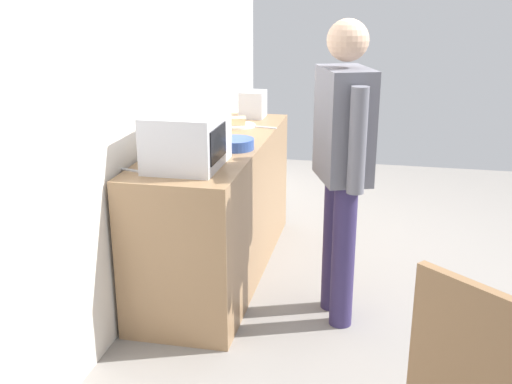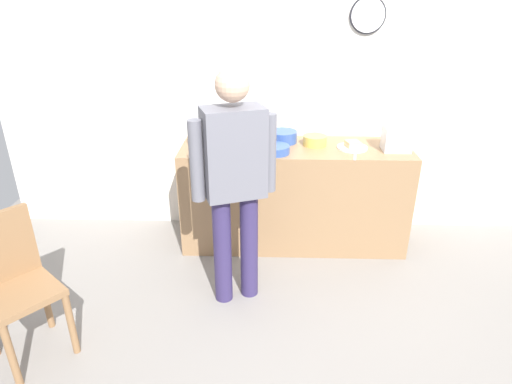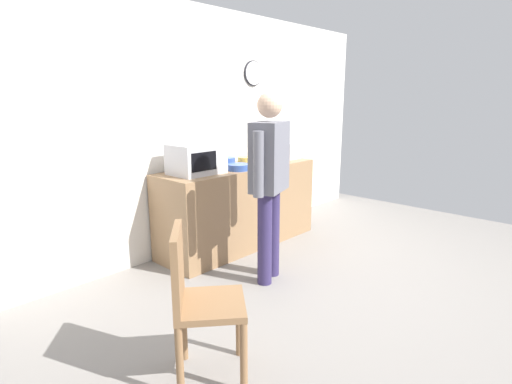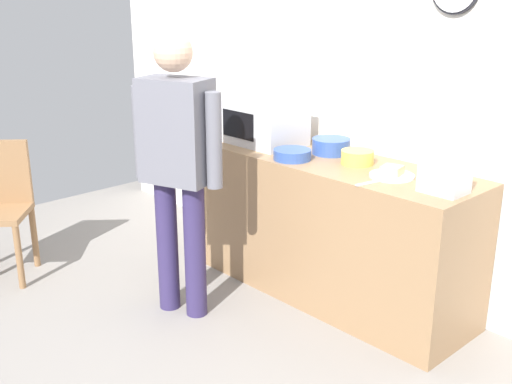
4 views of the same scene
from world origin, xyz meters
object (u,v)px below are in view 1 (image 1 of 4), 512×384
(cereal_bowl, at_px, (235,144))
(person_standing, at_px, (343,152))
(fork_utensil, at_px, (265,127))
(wooden_chair, at_px, (475,380))
(spoon_utensil, at_px, (129,170))
(salad_bowl, at_px, (193,136))
(toaster, at_px, (253,104))
(microwave, at_px, (187,139))
(mixing_bowl, at_px, (216,129))
(sandwich_plate, at_px, (238,124))

(cereal_bowl, bearing_deg, person_standing, -112.64)
(fork_utensil, distance_m, wooden_chair, 2.55)
(spoon_utensil, relative_size, person_standing, 0.10)
(salad_bowl, height_order, cereal_bowl, salad_bowl)
(person_standing, relative_size, wooden_chair, 1.81)
(fork_utensil, bearing_deg, cereal_bowl, 174.12)
(cereal_bowl, bearing_deg, fork_utensil, -5.88)
(salad_bowl, height_order, person_standing, person_standing)
(toaster, bearing_deg, salad_bowl, 168.45)
(spoon_utensil, distance_m, person_standing, 1.16)
(microwave, xyz_separation_m, person_standing, (0.14, -0.84, -0.07))
(cereal_bowl, distance_m, person_standing, 0.73)
(mixing_bowl, xyz_separation_m, person_standing, (-0.62, -0.89, 0.04))
(wooden_chair, bearing_deg, toaster, 27.72)
(sandwich_plate, height_order, cereal_bowl, same)
(spoon_utensil, height_order, wooden_chair, wooden_chair)
(cereal_bowl, bearing_deg, mixing_bowl, 32.20)
(salad_bowl, xyz_separation_m, fork_utensil, (0.57, -0.36, -0.05))
(microwave, relative_size, sandwich_plate, 1.98)
(fork_utensil, distance_m, spoon_utensil, 1.32)
(fork_utensil, bearing_deg, toaster, 24.53)
(microwave, distance_m, mixing_bowl, 0.77)
(cereal_bowl, height_order, fork_utensil, cereal_bowl)
(microwave, height_order, sandwich_plate, microwave)
(sandwich_plate, distance_m, mixing_bowl, 0.32)
(sandwich_plate, relative_size, toaster, 1.15)
(microwave, bearing_deg, sandwich_plate, -1.63)
(spoon_utensil, bearing_deg, person_standing, -75.00)
(salad_bowl, distance_m, fork_utensil, 0.67)
(mixing_bowl, xyz_separation_m, fork_utensil, (0.30, -0.28, -0.04))
(microwave, xyz_separation_m, salad_bowl, (0.49, 0.12, -0.10))
(sandwich_plate, relative_size, mixing_bowl, 1.27)
(toaster, relative_size, wooden_chair, 0.23)
(salad_bowl, distance_m, mixing_bowl, 0.28)
(sandwich_plate, xyz_separation_m, mixing_bowl, (-0.31, 0.08, 0.02))
(microwave, xyz_separation_m, sandwich_plate, (1.07, -0.03, -0.13))
(person_standing, bearing_deg, wooden_chair, -155.88)
(microwave, distance_m, person_standing, 0.85)
(sandwich_plate, distance_m, salad_bowl, 0.60)
(sandwich_plate, height_order, salad_bowl, salad_bowl)
(wooden_chair, bearing_deg, fork_utensil, 28.23)
(microwave, distance_m, cereal_bowl, 0.47)
(spoon_utensil, height_order, person_standing, person_standing)
(toaster, relative_size, person_standing, 0.13)
(microwave, relative_size, toaster, 2.27)
(mixing_bowl, height_order, spoon_utensil, mixing_bowl)
(person_standing, bearing_deg, salad_bowl, 70.07)
(mixing_bowl, bearing_deg, microwave, -176.35)
(mixing_bowl, bearing_deg, spoon_utensil, 165.91)
(cereal_bowl, bearing_deg, spoon_utensil, 142.49)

